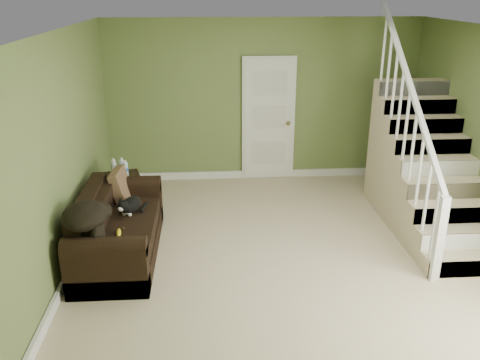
{
  "coord_description": "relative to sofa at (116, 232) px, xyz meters",
  "views": [
    {
      "loc": [
        -0.9,
        -5.31,
        3.03
      ],
      "look_at": [
        -0.52,
        0.34,
        0.87
      ],
      "focal_mm": 38.0,
      "sensor_mm": 36.0,
      "label": 1
    }
  ],
  "objects": [
    {
      "name": "staircase",
      "position": [
        4.01,
        0.77,
        0.34
      ],
      "size": [
        1.0,
        2.51,
        2.82
      ],
      "color": "tan",
      "rests_on": "floor"
    },
    {
      "name": "baseboard_left",
      "position": [
        -0.46,
        -0.2,
        -0.24
      ],
      "size": [
        0.04,
        5.5,
        0.12
      ],
      "primitive_type": "cube",
      "color": "white",
      "rests_on": "floor"
    },
    {
      "name": "baseboard_back",
      "position": [
        2.01,
        2.52,
        -0.24
      ],
      "size": [
        5.0,
        0.04,
        0.12
      ],
      "primitive_type": "cube",
      "color": "white",
      "rests_on": "floor"
    },
    {
      "name": "cat",
      "position": [
        0.16,
        0.25,
        0.23
      ],
      "size": [
        0.32,
        0.55,
        0.26
      ],
      "rotation": [
        0.0,
        0.0,
        -0.39
      ],
      "color": "black",
      "rests_on": "sofa"
    },
    {
      "name": "throw_blanket",
      "position": [
        -0.18,
        -0.64,
        0.51
      ],
      "size": [
        0.48,
        0.62,
        0.25
      ],
      "primitive_type": "ellipsoid",
      "rotation": [
        0.0,
        0.0,
        0.04
      ],
      "color": "black",
      "rests_on": "sofa"
    },
    {
      "name": "sofa",
      "position": [
        0.0,
        0.0,
        0.0
      ],
      "size": [
        0.86,
        1.98,
        0.78
      ],
      "color": "black",
      "rests_on": "floor"
    },
    {
      "name": "throw_pillow",
      "position": [
        -0.02,
        0.7,
        0.3
      ],
      "size": [
        0.26,
        0.48,
        0.48
      ],
      "primitive_type": "cube",
      "rotation": [
        0.0,
        -0.24,
        -0.08
      ],
      "color": "#482B1C",
      "rests_on": "sofa"
    },
    {
      "name": "door",
      "position": [
        2.11,
        2.51,
        0.71
      ],
      "size": [
        0.86,
        0.12,
        2.02
      ],
      "color": "white",
      "rests_on": "floor"
    },
    {
      "name": "side_table",
      "position": [
        -0.08,
        1.14,
        0.01
      ],
      "size": [
        0.6,
        0.6,
        0.82
      ],
      "rotation": [
        0.0,
        0.0,
        0.25
      ],
      "color": "black",
      "rests_on": "floor"
    },
    {
      "name": "wall_left",
      "position": [
        -0.49,
        -0.2,
        1.0
      ],
      "size": [
        0.04,
        5.5,
        2.6
      ],
      "primitive_type": "cube",
      "color": "olive",
      "rests_on": "floor"
    },
    {
      "name": "wall_front",
      "position": [
        2.01,
        -2.95,
        1.0
      ],
      "size": [
        5.0,
        0.04,
        2.6
      ],
      "primitive_type": "cube",
      "color": "olive",
      "rests_on": "floor"
    },
    {
      "name": "ceiling",
      "position": [
        2.01,
        -0.2,
        2.3
      ],
      "size": [
        5.0,
        5.5,
        0.01
      ],
      "primitive_type": "cube",
      "color": "white",
      "rests_on": "wall_back"
    },
    {
      "name": "banana",
      "position": [
        0.09,
        -0.34,
        0.15
      ],
      "size": [
        0.08,
        0.2,
        0.06
      ],
      "primitive_type": "ellipsoid",
      "rotation": [
        0.0,
        0.0,
        0.13
      ],
      "color": "yellow",
      "rests_on": "sofa"
    },
    {
      "name": "floor",
      "position": [
        2.01,
        -0.2,
        -0.3
      ],
      "size": [
        5.0,
        5.5,
        0.01
      ],
      "primitive_type": "cube",
      "color": "tan",
      "rests_on": "ground"
    },
    {
      "name": "wall_back",
      "position": [
        2.01,
        2.55,
        1.0
      ],
      "size": [
        5.0,
        0.04,
        2.6
      ],
      "primitive_type": "cube",
      "color": "olive",
      "rests_on": "floor"
    }
  ]
}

